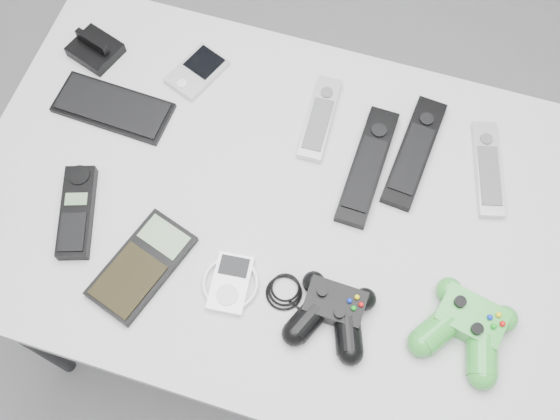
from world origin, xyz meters
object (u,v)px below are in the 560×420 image
(remote_black_b, at_px, (414,152))
(calculator, at_px, (142,266))
(pda_keyboard, at_px, (113,107))
(controller_black, at_px, (332,312))
(remote_black_a, at_px, (368,165))
(cordless_handset, at_px, (77,212))
(desk, at_px, (282,219))
(remote_silver_b, at_px, (488,169))
(remote_silver_a, at_px, (320,118))
(controller_green, at_px, (467,326))
(mp3_player, at_px, (230,283))
(pda, at_px, (197,71))

(remote_black_b, relative_size, calculator, 1.22)
(pda_keyboard, height_order, controller_black, controller_black)
(pda_keyboard, distance_m, remote_black_a, 0.50)
(remote_black_b, distance_m, cordless_handset, 0.63)
(desk, distance_m, calculator, 0.28)
(remote_silver_b, relative_size, controller_black, 0.83)
(pda_keyboard, distance_m, cordless_handset, 0.23)
(pda_keyboard, bearing_deg, cordless_handset, -80.09)
(remote_silver_a, bearing_deg, cordless_handset, -140.96)
(desk, bearing_deg, remote_black_a, 42.28)
(pda_keyboard, bearing_deg, remote_black_b, 10.11)
(desk, height_order, remote_silver_b, remote_silver_b)
(remote_silver_a, bearing_deg, remote_black_a, -35.55)
(pda_keyboard, height_order, controller_green, controller_green)
(remote_silver_b, bearing_deg, mp3_player, -152.07)
(remote_black_b, bearing_deg, mp3_player, -120.37)
(desk, relative_size, pda, 10.01)
(pda_keyboard, relative_size, calculator, 1.17)
(pda, relative_size, mp3_player, 1.10)
(pda_keyboard, relative_size, cordless_handset, 1.29)
(mp3_player, relative_size, controller_black, 0.44)
(remote_silver_b, relative_size, controller_green, 1.19)
(remote_black_a, bearing_deg, mp3_player, -118.56)
(remote_black_a, relative_size, remote_black_b, 1.04)
(remote_black_b, distance_m, calculator, 0.54)
(desk, bearing_deg, controller_green, -19.76)
(remote_black_a, distance_m, cordless_handset, 0.53)
(remote_black_b, relative_size, remote_silver_b, 1.21)
(controller_black, bearing_deg, controller_green, 12.66)
(desk, bearing_deg, controller_black, -50.40)
(cordless_handset, distance_m, controller_green, 0.70)
(remote_black_a, relative_size, cordless_handset, 1.40)
(pda_keyboard, relative_size, controller_green, 1.38)
(remote_black_b, height_order, controller_green, controller_green)
(controller_green, bearing_deg, remote_black_b, 128.81)
(mp3_player, bearing_deg, controller_black, -6.06)
(remote_black_a, relative_size, calculator, 1.27)
(cordless_handset, bearing_deg, desk, 1.84)
(calculator, bearing_deg, desk, 61.53)
(remote_silver_a, height_order, cordless_handset, cordless_handset)
(pda_keyboard, relative_size, remote_black_a, 0.92)
(desk, distance_m, pda, 0.34)
(remote_black_b, bearing_deg, remote_silver_b, 7.85)
(remote_black_b, bearing_deg, pda_keyboard, -167.48)
(pda_keyboard, bearing_deg, controller_black, -24.91)
(calculator, relative_size, mp3_player, 1.85)
(pda, bearing_deg, mp3_player, -40.69)
(pda, relative_size, controller_green, 0.70)
(calculator, relative_size, controller_green, 1.18)
(calculator, bearing_deg, remote_silver_a, 78.39)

